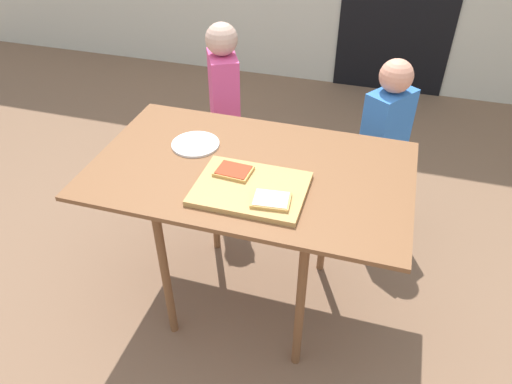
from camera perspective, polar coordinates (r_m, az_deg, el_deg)
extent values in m
plane|color=brown|center=(2.41, -0.50, -12.26)|extent=(16.00, 16.00, 0.00)
cube|color=brown|center=(1.89, -0.63, 2.64)|extent=(1.25, 0.76, 0.02)
cylinder|color=brown|center=(2.03, -10.73, -9.40)|extent=(0.04, 0.04, 0.75)
cylinder|color=brown|center=(1.90, 5.27, -13.12)|extent=(0.04, 0.04, 0.75)
cylinder|color=brown|center=(2.41, -5.03, 0.01)|extent=(0.04, 0.04, 0.75)
cylinder|color=brown|center=(2.30, 8.31, -2.46)|extent=(0.04, 0.04, 0.75)
cube|color=tan|center=(1.76, -0.64, 0.40)|extent=(0.40, 0.31, 0.02)
cube|color=tan|center=(1.68, 1.81, -0.99)|extent=(0.14, 0.12, 0.01)
cube|color=beige|center=(1.67, 1.81, -0.78)|extent=(0.13, 0.10, 0.00)
cube|color=tan|center=(1.82, -2.68, 2.47)|extent=(0.14, 0.11, 0.01)
cube|color=#AE2F15|center=(1.82, -2.69, 2.67)|extent=(0.13, 0.10, 0.00)
cylinder|color=white|center=(2.04, -7.18, 5.65)|extent=(0.20, 0.20, 0.01)
cylinder|color=#212D33|center=(2.91, -3.66, 4.73)|extent=(0.09, 0.09, 0.53)
cylinder|color=#212D33|center=(2.79, -3.28, 3.19)|extent=(0.09, 0.09, 0.53)
cube|color=#E54C8C|center=(2.63, -3.85, 12.14)|extent=(0.23, 0.28, 0.37)
sphere|color=#D1A691|center=(2.52, -4.11, 17.64)|extent=(0.16, 0.16, 0.16)
cylinder|color=#2B4D64|center=(2.77, 14.84, 1.07)|extent=(0.09, 0.09, 0.49)
cylinder|color=#2B4D64|center=(2.67, 12.99, -0.06)|extent=(0.09, 0.09, 0.49)
cube|color=blue|center=(2.50, 15.33, 8.00)|extent=(0.25, 0.28, 0.33)
sphere|color=#E8997B|center=(2.40, 16.30, 13.07)|extent=(0.16, 0.16, 0.16)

